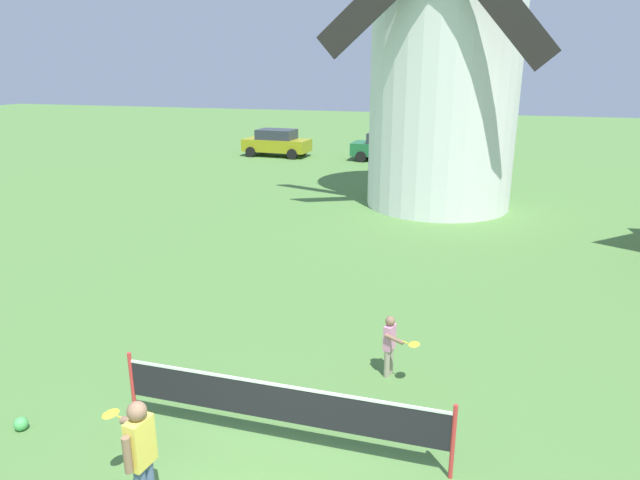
{
  "coord_description": "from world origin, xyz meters",
  "views": [
    {
      "loc": [
        2.27,
        -4.69,
        5.21
      ],
      "look_at": [
        -0.21,
        3.72,
        2.47
      ],
      "focal_mm": 31.72,
      "sensor_mm": 36.0,
      "label": 1
    }
  ],
  "objects_px": {
    "tennis_net": "(279,403)",
    "parked_car_mustard": "(277,142)",
    "player_near": "(140,451)",
    "parked_car_green": "(389,147)",
    "player_far": "(391,343)",
    "stray_ball": "(21,424)",
    "windmill": "(448,26)"
  },
  "relations": [
    {
      "from": "windmill",
      "to": "parked_car_green",
      "type": "distance_m",
      "value": 11.86
    },
    {
      "from": "parked_car_mustard",
      "to": "parked_car_green",
      "type": "distance_m",
      "value": 6.62
    },
    {
      "from": "parked_car_green",
      "to": "parked_car_mustard",
      "type": "bearing_deg",
      "value": -179.04
    },
    {
      "from": "parked_car_mustard",
      "to": "stray_ball",
      "type": "bearing_deg",
      "value": -77.71
    },
    {
      "from": "tennis_net",
      "to": "player_far",
      "type": "height_order",
      "value": "player_far"
    },
    {
      "from": "windmill",
      "to": "parked_car_mustard",
      "type": "relative_size",
      "value": 3.27
    },
    {
      "from": "windmill",
      "to": "parked_car_mustard",
      "type": "xyz_separation_m",
      "value": [
        -10.2,
        9.67,
        -5.69
      ]
    },
    {
      "from": "player_far",
      "to": "parked_car_green",
      "type": "distance_m",
      "value": 23.05
    },
    {
      "from": "tennis_net",
      "to": "parked_car_mustard",
      "type": "distance_m",
      "value": 26.62
    },
    {
      "from": "parked_car_mustard",
      "to": "tennis_net",
      "type": "bearing_deg",
      "value": -69.3
    },
    {
      "from": "player_near",
      "to": "player_far",
      "type": "relative_size",
      "value": 1.37
    },
    {
      "from": "tennis_net",
      "to": "parked_car_green",
      "type": "height_order",
      "value": "parked_car_green"
    },
    {
      "from": "parked_car_green",
      "to": "windmill",
      "type": "bearing_deg",
      "value": -69.9
    },
    {
      "from": "player_near",
      "to": "stray_ball",
      "type": "xyz_separation_m",
      "value": [
        -2.69,
        0.88,
        -0.76
      ]
    },
    {
      "from": "player_far",
      "to": "parked_car_green",
      "type": "height_order",
      "value": "parked_car_green"
    },
    {
      "from": "stray_ball",
      "to": "parked_car_green",
      "type": "distance_m",
      "value": 25.81
    },
    {
      "from": "tennis_net",
      "to": "player_far",
      "type": "relative_size",
      "value": 4.31
    },
    {
      "from": "tennis_net",
      "to": "parked_car_mustard",
      "type": "height_order",
      "value": "parked_car_mustard"
    },
    {
      "from": "player_near",
      "to": "parked_car_mustard",
      "type": "xyz_separation_m",
      "value": [
        -8.28,
        26.55,
        -0.06
      ]
    },
    {
      "from": "parked_car_mustard",
      "to": "parked_car_green",
      "type": "relative_size",
      "value": 0.96
    },
    {
      "from": "stray_ball",
      "to": "player_near",
      "type": "bearing_deg",
      "value": -18.07
    },
    {
      "from": "parked_car_green",
      "to": "player_near",
      "type": "bearing_deg",
      "value": -86.43
    },
    {
      "from": "windmill",
      "to": "player_near",
      "type": "bearing_deg",
      "value": -96.47
    },
    {
      "from": "stray_ball",
      "to": "player_far",
      "type": "bearing_deg",
      "value": 31.67
    },
    {
      "from": "stray_ball",
      "to": "parked_car_mustard",
      "type": "height_order",
      "value": "parked_car_mustard"
    },
    {
      "from": "player_near",
      "to": "parked_car_green",
      "type": "distance_m",
      "value": 26.71
    },
    {
      "from": "player_near",
      "to": "player_far",
      "type": "xyz_separation_m",
      "value": [
        2.3,
        3.96,
        -0.23
      ]
    },
    {
      "from": "stray_ball",
      "to": "parked_car_mustard",
      "type": "relative_size",
      "value": 0.05
    },
    {
      "from": "player_near",
      "to": "parked_car_green",
      "type": "height_order",
      "value": "parked_car_green"
    },
    {
      "from": "player_near",
      "to": "windmill",
      "type": "bearing_deg",
      "value": 83.53
    },
    {
      "from": "player_near",
      "to": "parked_car_green",
      "type": "xyz_separation_m",
      "value": [
        -1.66,
        26.66,
        -0.06
      ]
    },
    {
      "from": "windmill",
      "to": "tennis_net",
      "type": "bearing_deg",
      "value": -92.95
    }
  ]
}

